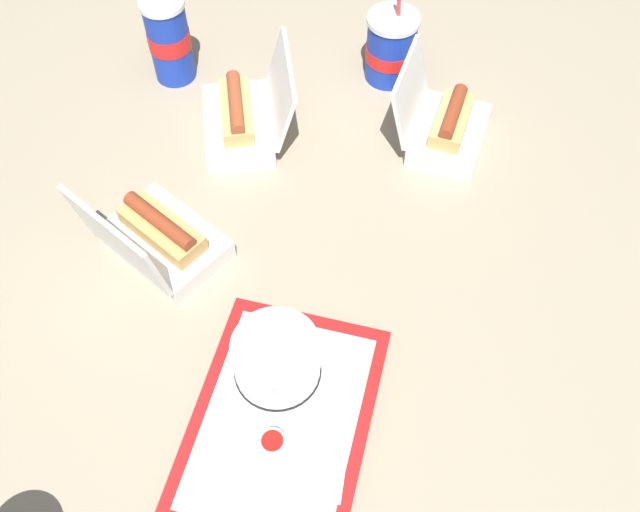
# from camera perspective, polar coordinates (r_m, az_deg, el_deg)

# --- Properties ---
(ground_plane) EXTENTS (3.20, 3.20, 0.00)m
(ground_plane) POSITION_cam_1_polar(r_m,az_deg,el_deg) (1.24, -1.88, 0.13)
(ground_plane) COLOR gray
(food_tray) EXTENTS (0.42, 0.34, 0.01)m
(food_tray) POSITION_cam_1_polar(r_m,az_deg,el_deg) (1.09, -3.16, -13.04)
(food_tray) COLOR red
(food_tray) RESTS_ON ground_plane
(cake_container) EXTENTS (0.13, 0.13, 0.08)m
(cake_container) POSITION_cam_1_polar(r_m,az_deg,el_deg) (1.08, -3.49, -8.25)
(cake_container) COLOR black
(cake_container) RESTS_ON food_tray
(ketchup_cup) EXTENTS (0.04, 0.04, 0.02)m
(ketchup_cup) POSITION_cam_1_polar(r_m,az_deg,el_deg) (1.05, -3.81, -14.73)
(ketchup_cup) COLOR white
(ketchup_cup) RESTS_ON food_tray
(napkin_stack) EXTENTS (0.11, 0.11, 0.00)m
(napkin_stack) POSITION_cam_1_polar(r_m,az_deg,el_deg) (1.05, -0.74, -16.28)
(napkin_stack) COLOR white
(napkin_stack) RESTS_ON food_tray
(plastic_fork) EXTENTS (0.11, 0.05, 0.00)m
(plastic_fork) POSITION_cam_1_polar(r_m,az_deg,el_deg) (1.06, -7.32, -15.81)
(plastic_fork) COLOR white
(plastic_fork) RESTS_ON food_tray
(clamshell_hotdog_front) EXTENTS (0.26, 0.26, 0.18)m
(clamshell_hotdog_front) POSITION_cam_1_polar(r_m,az_deg,el_deg) (1.24, -12.77, 1.37)
(clamshell_hotdog_front) COLOR white
(clamshell_hotdog_front) RESTS_ON ground_plane
(clamshell_hotdog_left) EXTENTS (0.23, 0.20, 0.16)m
(clamshell_hotdog_left) POSITION_cam_1_polar(r_m,az_deg,el_deg) (1.41, -6.18, 11.00)
(clamshell_hotdog_left) COLOR white
(clamshell_hotdog_left) RESTS_ON ground_plane
(clamshell_hotdog_right) EXTENTS (0.22, 0.22, 0.17)m
(clamshell_hotdog_right) POSITION_cam_1_polar(r_m,az_deg,el_deg) (1.40, 9.95, 10.23)
(clamshell_hotdog_right) COLOR white
(clamshell_hotdog_right) RESTS_ON ground_plane
(soda_cup_back) EXTENTS (0.09, 0.09, 0.24)m
(soda_cup_back) POSITION_cam_1_polar(r_m,az_deg,el_deg) (1.52, -11.98, 16.59)
(soda_cup_back) COLOR #1938B7
(soda_cup_back) RESTS_ON ground_plane
(soda_cup_left) EXTENTS (0.11, 0.11, 0.20)m
(soda_cup_left) POSITION_cam_1_polar(r_m,az_deg,el_deg) (1.51, 5.68, 16.23)
(soda_cup_left) COLOR #1938B7
(soda_cup_left) RESTS_ON ground_plane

